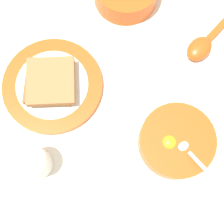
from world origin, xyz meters
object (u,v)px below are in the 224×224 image
egg_bowl (176,141)px  soup_spoon (202,46)px  toast_plate (53,85)px  drinking_cup (33,162)px  toast_sandwich (50,81)px

egg_bowl → soup_spoon: egg_bowl is taller
toast_plate → soup_spoon: bearing=161.5°
soup_spoon → drinking_cup: bearing=2.4°
egg_bowl → toast_sandwich: 0.29m
toast_plate → soup_spoon: (-0.33, 0.11, 0.01)m
egg_bowl → toast_plate: (0.15, -0.25, -0.02)m
drinking_cup → egg_bowl: bearing=154.7°
soup_spoon → drinking_cup: drinking_cup is taller
toast_plate → toast_sandwich: (0.00, -0.00, 0.03)m
egg_bowl → soup_spoon: 0.23m
soup_spoon → egg_bowl: bearing=37.6°
soup_spoon → drinking_cup: size_ratio=1.87×
egg_bowl → drinking_cup: 0.29m
toast_sandwich → soup_spoon: 0.35m
egg_bowl → drinking_cup: (0.26, -0.12, 0.02)m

